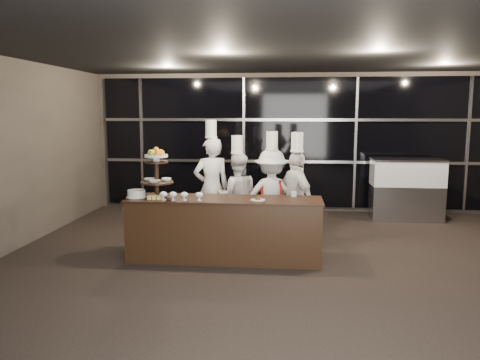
# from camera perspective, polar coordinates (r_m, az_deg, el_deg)

# --- Properties ---
(room) EXTENTS (10.00, 10.00, 10.00)m
(room) POSITION_cam_1_polar(r_m,az_deg,el_deg) (5.33, 8.34, 1.02)
(room) COLOR black
(room) RESTS_ON ground
(window_wall) EXTENTS (8.60, 0.10, 2.80)m
(window_wall) POSITION_cam_1_polar(r_m,az_deg,el_deg) (10.24, 7.20, 4.52)
(window_wall) COLOR black
(window_wall) RESTS_ON ground
(buffet_counter) EXTENTS (2.84, 0.74, 0.92)m
(buffet_counter) POSITION_cam_1_polar(r_m,az_deg,el_deg) (6.91, -1.92, -5.96)
(buffet_counter) COLOR black
(buffet_counter) RESTS_ON ground
(display_stand) EXTENTS (0.48, 0.48, 0.74)m
(display_stand) POSITION_cam_1_polar(r_m,az_deg,el_deg) (6.96, -10.14, 1.33)
(display_stand) COLOR black
(display_stand) RESTS_ON buffet_counter
(compotes) EXTENTS (0.63, 0.11, 0.12)m
(compotes) POSITION_cam_1_polar(r_m,az_deg,el_deg) (6.70, -7.34, -1.79)
(compotes) COLOR silver
(compotes) RESTS_ON buffet_counter
(layer_cake) EXTENTS (0.30, 0.30, 0.11)m
(layer_cake) POSITION_cam_1_polar(r_m,az_deg,el_deg) (7.05, -12.51, -1.65)
(layer_cake) COLOR white
(layer_cake) RESTS_ON buffet_counter
(pastry_squares) EXTENTS (0.19, 0.13, 0.05)m
(pastry_squares) POSITION_cam_1_polar(r_m,az_deg,el_deg) (6.85, -10.31, -2.09)
(pastry_squares) COLOR #F4E477
(pastry_squares) RESTS_ON buffet_counter
(small_plate) EXTENTS (0.20, 0.20, 0.05)m
(small_plate) POSITION_cam_1_polar(r_m,az_deg,el_deg) (6.66, 2.19, -2.36)
(small_plate) COLOR white
(small_plate) RESTS_ON buffet_counter
(chef_cup) EXTENTS (0.08, 0.08, 0.07)m
(chef_cup) POSITION_cam_1_polar(r_m,az_deg,el_deg) (6.99, 6.58, -1.74)
(chef_cup) COLOR white
(chef_cup) RESTS_ON buffet_counter
(display_case) EXTENTS (1.41, 0.61, 1.24)m
(display_case) POSITION_cam_1_polar(r_m,az_deg,el_deg) (9.98, 19.64, -0.72)
(display_case) COLOR #A5A5AA
(display_case) RESTS_ON ground
(chef_a) EXTENTS (0.75, 0.65, 2.04)m
(chef_a) POSITION_cam_1_polar(r_m,az_deg,el_deg) (8.09, -3.49, -0.77)
(chef_a) COLOR white
(chef_a) RESTS_ON ground
(chef_b) EXTENTS (0.79, 0.65, 1.78)m
(chef_b) POSITION_cam_1_polar(r_m,az_deg,el_deg) (7.95, -0.35, -1.91)
(chef_b) COLOR silver
(chef_b) RESTS_ON ground
(chef_c) EXTENTS (1.03, 0.63, 1.85)m
(chef_c) POSITION_cam_1_polar(r_m,az_deg,el_deg) (7.81, 3.86, -1.89)
(chef_c) COLOR white
(chef_c) RESTS_ON ground
(chef_d) EXTENTS (0.81, 0.97, 1.85)m
(chef_d) POSITION_cam_1_polar(r_m,az_deg,el_deg) (7.51, 6.87, -2.27)
(chef_d) COLOR white
(chef_d) RESTS_ON ground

